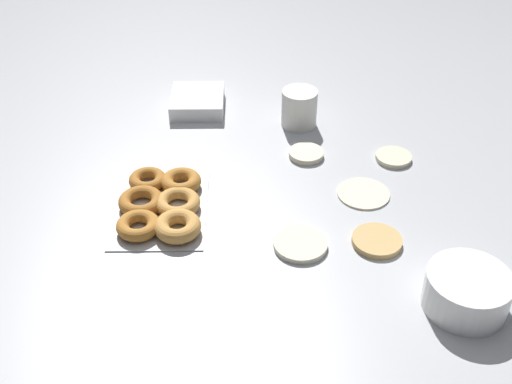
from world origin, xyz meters
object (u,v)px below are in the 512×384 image
at_px(pancake_4, 377,241).
at_px(donut_tray, 162,205).
at_px(pancake_1, 300,244).
at_px(batter_bowl, 467,291).
at_px(pancake_0, 394,157).
at_px(pancake_3, 306,154).
at_px(paper_cup, 299,108).
at_px(container_stack, 198,101).
at_px(pancake_2, 363,193).

bearing_deg(pancake_4, donut_tray, -103.86).
bearing_deg(donut_tray, pancake_1, 67.96).
bearing_deg(batter_bowl, pancake_0, -175.16).
distance_m(pancake_0, pancake_1, 0.38).
xyz_separation_m(pancake_3, paper_cup, (-0.14, -0.01, 0.04)).
bearing_deg(pancake_1, pancake_3, 173.67).
bearing_deg(paper_cup, batter_bowl, 22.02).
relative_size(pancake_1, pancake_4, 1.08).
bearing_deg(pancake_0, container_stack, -117.69).
bearing_deg(paper_cup, pancake_0, 52.94).
bearing_deg(pancake_4, pancake_3, -159.36).
bearing_deg(pancake_1, paper_cup, 176.69).
distance_m(batter_bowl, paper_cup, 0.67).
bearing_deg(paper_cup, pancake_1, -3.31).
distance_m(pancake_1, pancake_3, 0.32).
bearing_deg(pancake_4, container_stack, -144.56).
height_order(pancake_1, donut_tray, donut_tray).
xyz_separation_m(pancake_4, container_stack, (-0.54, -0.39, 0.01)).
bearing_deg(paper_cup, pancake_4, 15.38).
bearing_deg(batter_bowl, pancake_3, -152.99).
bearing_deg(pancake_2, donut_tray, -83.10).
xyz_separation_m(donut_tray, container_stack, (-0.44, 0.05, 0.00)).
xyz_separation_m(pancake_4, donut_tray, (-0.11, -0.44, 0.01)).
xyz_separation_m(pancake_1, paper_cup, (-0.46, 0.03, 0.04)).
xyz_separation_m(donut_tray, batter_bowl, (0.27, 0.56, 0.02)).
distance_m(pancake_1, pancake_4, 0.15).
bearing_deg(donut_tray, pancake_3, 122.43).
relative_size(batter_bowl, container_stack, 0.98).
height_order(pancake_3, batter_bowl, batter_bowl).
xyz_separation_m(pancake_3, pancake_4, (0.31, 0.12, -0.00)).
relative_size(donut_tray, paper_cup, 2.77).
xyz_separation_m(donut_tray, paper_cup, (-0.35, 0.31, 0.03)).
bearing_deg(batter_bowl, container_stack, -144.16).
distance_m(pancake_0, container_stack, 0.54).
height_order(pancake_4, paper_cup, paper_cup).
distance_m(container_stack, paper_cup, 0.28).
relative_size(pancake_1, paper_cup, 1.13).
distance_m(pancake_4, container_stack, 0.67).
distance_m(pancake_0, paper_cup, 0.27).
bearing_deg(pancake_2, pancake_1, -41.70).
bearing_deg(pancake_2, batter_bowl, 21.61).
bearing_deg(pancake_4, batter_bowl, 37.10).
relative_size(pancake_2, pancake_3, 1.39).
bearing_deg(container_stack, donut_tray, -6.39).
relative_size(pancake_0, donut_tray, 0.32).
distance_m(pancake_1, paper_cup, 0.46).
bearing_deg(donut_tray, pancake_4, 76.14).
distance_m(pancake_0, pancake_3, 0.20).
relative_size(batter_bowl, paper_cup, 1.57).
relative_size(pancake_0, pancake_1, 0.78).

